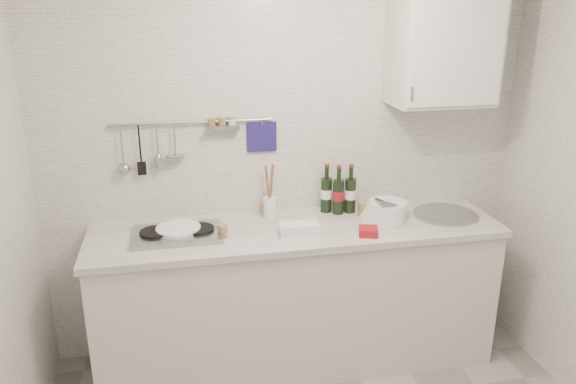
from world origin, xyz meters
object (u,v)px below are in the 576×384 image
at_px(wall_cabinet, 444,45).
at_px(utensil_crock, 270,204).
at_px(plate_stack_sink, 385,211).
at_px(wine_bottles, 338,189).
at_px(plate_stack_hob, 177,232).

distance_m(wall_cabinet, utensil_crock, 1.40).
bearing_deg(plate_stack_sink, wine_bottles, 143.71).
distance_m(plate_stack_sink, wine_bottles, 0.32).
xyz_separation_m(wall_cabinet, plate_stack_sink, (-0.35, -0.11, -0.98)).
bearing_deg(plate_stack_sink, wall_cabinet, 17.58).
relative_size(plate_stack_sink, utensil_crock, 0.88).
relative_size(wall_cabinet, plate_stack_sink, 2.31).
bearing_deg(wall_cabinet, wine_bottles, 173.41).
bearing_deg(plate_stack_hob, plate_stack_sink, -0.14).
relative_size(plate_stack_hob, plate_stack_sink, 0.93).
bearing_deg(utensil_crock, wine_bottles, -1.17).
bearing_deg(plate_stack_sink, utensil_crock, 164.51).
height_order(plate_stack_hob, plate_stack_sink, plate_stack_sink).
xyz_separation_m(wine_bottles, utensil_crock, (-0.44, 0.01, -0.07)).
height_order(wall_cabinet, plate_stack_sink, wall_cabinet).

